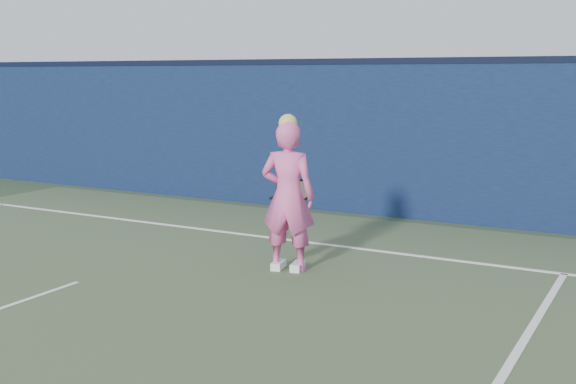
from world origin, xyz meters
The scene contains 5 objects.
ground centered at (0.00, 0.00, 0.00)m, with size 80.00×80.00×0.00m, color #2C3E26.
backstop_wall centered at (0.00, 6.50, 1.25)m, with size 24.00×0.40×2.50m, color #0C1838.
wall_cap centered at (0.00, 6.50, 2.55)m, with size 24.00×0.42×0.10m, color black.
player centered at (1.83, 2.63, 0.91)m, with size 0.73×0.56×1.88m.
racket centered at (1.72, 3.09, 0.90)m, with size 0.51×0.27×0.29m.
Camera 1 is at (5.87, -4.80, 2.34)m, focal length 45.00 mm.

